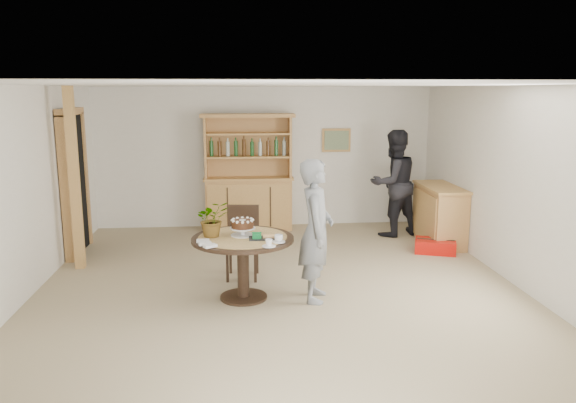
{
  "coord_description": "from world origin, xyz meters",
  "views": [
    {
      "loc": [
        -0.51,
        -6.55,
        2.45
      ],
      "look_at": [
        0.14,
        0.41,
        1.05
      ],
      "focal_mm": 35.0,
      "sensor_mm": 36.0,
      "label": 1
    }
  ],
  "objects_px": {
    "sideboard": "(440,214)",
    "dining_chair": "(243,237)",
    "adult_person": "(393,183)",
    "red_suitcase": "(435,246)",
    "dining_table": "(243,249)",
    "hutch": "(249,191)",
    "teen_boy": "(316,231)"
  },
  "relations": [
    {
      "from": "dining_table",
      "to": "red_suitcase",
      "type": "xyz_separation_m",
      "value": [
        2.95,
        1.65,
        -0.5
      ]
    },
    {
      "from": "hutch",
      "to": "dining_chair",
      "type": "relative_size",
      "value": 2.16
    },
    {
      "from": "dining_chair",
      "to": "adult_person",
      "type": "xyz_separation_m",
      "value": [
        2.57,
        1.92,
        0.36
      ]
    },
    {
      "from": "adult_person",
      "to": "red_suitcase",
      "type": "bearing_deg",
      "value": 87.77
    },
    {
      "from": "red_suitcase",
      "to": "teen_boy",
      "type": "bearing_deg",
      "value": -120.53
    },
    {
      "from": "dining_chair",
      "to": "red_suitcase",
      "type": "distance_m",
      "value": 3.08
    },
    {
      "from": "hutch",
      "to": "red_suitcase",
      "type": "relative_size",
      "value": 2.92
    },
    {
      "from": "hutch",
      "to": "dining_chair",
      "type": "height_order",
      "value": "hutch"
    },
    {
      "from": "adult_person",
      "to": "red_suitcase",
      "type": "height_order",
      "value": "adult_person"
    },
    {
      "from": "dining_chair",
      "to": "teen_boy",
      "type": "height_order",
      "value": "teen_boy"
    },
    {
      "from": "dining_chair",
      "to": "adult_person",
      "type": "height_order",
      "value": "adult_person"
    },
    {
      "from": "dining_table",
      "to": "adult_person",
      "type": "bearing_deg",
      "value": 46.92
    },
    {
      "from": "sideboard",
      "to": "dining_table",
      "type": "xyz_separation_m",
      "value": [
        -3.19,
        -2.18,
        0.13
      ]
    },
    {
      "from": "dining_chair",
      "to": "teen_boy",
      "type": "relative_size",
      "value": 0.56
    },
    {
      "from": "dining_chair",
      "to": "adult_person",
      "type": "relative_size",
      "value": 0.53
    },
    {
      "from": "sideboard",
      "to": "red_suitcase",
      "type": "distance_m",
      "value": 0.69
    },
    {
      "from": "hutch",
      "to": "adult_person",
      "type": "height_order",
      "value": "hutch"
    },
    {
      "from": "dining_table",
      "to": "red_suitcase",
      "type": "height_order",
      "value": "dining_table"
    },
    {
      "from": "adult_person",
      "to": "red_suitcase",
      "type": "relative_size",
      "value": 2.57
    },
    {
      "from": "sideboard",
      "to": "dining_table",
      "type": "relative_size",
      "value": 1.05
    },
    {
      "from": "hutch",
      "to": "red_suitcase",
      "type": "height_order",
      "value": "hutch"
    },
    {
      "from": "dining_table",
      "to": "hutch",
      "type": "bearing_deg",
      "value": 87.52
    },
    {
      "from": "adult_person",
      "to": "red_suitcase",
      "type": "distance_m",
      "value": 1.41
    },
    {
      "from": "dining_table",
      "to": "teen_boy",
      "type": "xyz_separation_m",
      "value": [
        0.85,
        -0.1,
        0.23
      ]
    },
    {
      "from": "sideboard",
      "to": "dining_chair",
      "type": "height_order",
      "value": "dining_chair"
    },
    {
      "from": "sideboard",
      "to": "red_suitcase",
      "type": "relative_size",
      "value": 1.8
    },
    {
      "from": "hutch",
      "to": "teen_boy",
      "type": "distance_m",
      "value": 3.6
    },
    {
      "from": "sideboard",
      "to": "teen_boy",
      "type": "height_order",
      "value": "teen_boy"
    },
    {
      "from": "hutch",
      "to": "dining_table",
      "type": "xyz_separation_m",
      "value": [
        -0.15,
        -3.42,
        -0.08
      ]
    },
    {
      "from": "dining_table",
      "to": "adult_person",
      "type": "xyz_separation_m",
      "value": [
        2.57,
        2.75,
        0.29
      ]
    },
    {
      "from": "dining_table",
      "to": "dining_chair",
      "type": "distance_m",
      "value": 0.83
    },
    {
      "from": "hutch",
      "to": "teen_boy",
      "type": "xyz_separation_m",
      "value": [
        0.7,
        -3.52,
        0.15
      ]
    }
  ]
}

